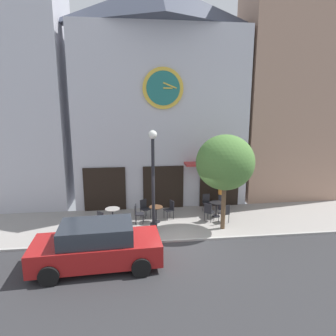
# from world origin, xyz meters

# --- Properties ---
(ground_plane) EXTENTS (27.47, 9.77, 0.13)m
(ground_plane) POSITION_xyz_m (0.00, -0.67, -0.02)
(ground_plane) COLOR gray
(clock_building) EXTENTS (9.26, 4.09, 11.64)m
(clock_building) POSITION_xyz_m (-0.31, 5.56, 6.01)
(clock_building) COLOR #B2B2BC
(clock_building) RESTS_ON ground_plane
(neighbor_building_left) EXTENTS (5.24, 4.31, 12.27)m
(neighbor_building_left) POSITION_xyz_m (-8.00, 6.36, 6.14)
(neighbor_building_left) COLOR #B2B2BC
(neighbor_building_left) RESTS_ON ground_plane
(neighbor_building_right) EXTENTS (5.72, 3.17, 13.45)m
(neighbor_building_right) POSITION_xyz_m (7.34, 5.78, 6.72)
(neighbor_building_right) COLOR #9E7A66
(neighbor_building_right) RESTS_ON ground_plane
(street_lamp) EXTENTS (0.36, 0.36, 4.45)m
(street_lamp) POSITION_xyz_m (-1.07, 1.15, 2.26)
(street_lamp) COLOR black
(street_lamp) RESTS_ON ground_plane
(street_tree) EXTENTS (2.54, 2.29, 4.24)m
(street_tree) POSITION_xyz_m (2.05, 1.09, 3.02)
(street_tree) COLOR brown
(street_tree) RESTS_ON ground_plane
(cafe_table_near_door) EXTENTS (0.68, 0.68, 0.75)m
(cafe_table_near_door) POSITION_xyz_m (-2.91, 2.20, 0.52)
(cafe_table_near_door) COLOR black
(cafe_table_near_door) RESTS_ON ground_plane
(cafe_table_center_right) EXTENTS (0.65, 0.65, 0.76)m
(cafe_table_center_right) POSITION_xyz_m (-0.88, 2.19, 0.52)
(cafe_table_center_right) COLOR black
(cafe_table_center_right) RESTS_ON ground_plane
(cafe_table_rightmost) EXTENTS (0.70, 0.70, 0.74)m
(cafe_table_rightmost) POSITION_xyz_m (2.16, 2.54, 0.53)
(cafe_table_rightmost) COLOR black
(cafe_table_rightmost) RESTS_ON ground_plane
(cafe_chair_corner) EXTENTS (0.56, 0.56, 0.90)m
(cafe_chair_corner) POSITION_xyz_m (-3.32, 1.51, 0.53)
(cafe_chair_corner) COLOR black
(cafe_chair_corner) RESTS_ON ground_plane
(cafe_chair_under_awning) EXTENTS (0.49, 0.49, 0.90)m
(cafe_chair_under_awning) POSITION_xyz_m (2.33, 1.69, 0.53)
(cafe_chair_under_awning) COLOR black
(cafe_chair_under_awning) RESTS_ON ground_plane
(cafe_chair_by_entrance) EXTENTS (0.53, 0.53, 0.90)m
(cafe_chair_by_entrance) POSITION_xyz_m (-0.15, 2.56, 0.53)
(cafe_chair_by_entrance) COLOR black
(cafe_chair_by_entrance) RESTS_ON ground_plane
(cafe_chair_left_end) EXTENTS (0.56, 0.56, 0.90)m
(cafe_chair_left_end) POSITION_xyz_m (-1.39, 2.86, 0.53)
(cafe_chair_left_end) COLOR black
(cafe_chair_left_end) RESTS_ON ground_plane
(cafe_chair_mid_row) EXTENTS (0.46, 0.46, 0.90)m
(cafe_chair_mid_row) POSITION_xyz_m (1.88, 3.37, 0.53)
(cafe_chair_mid_row) COLOR black
(cafe_chair_mid_row) RESTS_ON ground_plane
(cafe_chair_facing_wall) EXTENTS (0.57, 0.57, 0.90)m
(cafe_chair_facing_wall) POSITION_xyz_m (1.62, 1.97, 0.53)
(cafe_chair_facing_wall) COLOR black
(cafe_chair_facing_wall) RESTS_ON ground_plane
(cafe_chair_right_end) EXTENTS (0.44, 0.44, 0.90)m
(cafe_chair_right_end) POSITION_xyz_m (-1.75, 2.18, 0.53)
(cafe_chair_right_end) COLOR black
(cafe_chair_right_end) RESTS_ON ground_plane
(pedestrian_orange) EXTENTS (0.45, 0.45, 1.67)m
(pedestrian_orange) POSITION_xyz_m (2.69, 3.51, 0.86)
(pedestrian_orange) COLOR #2D2D38
(pedestrian_orange) RESTS_ON ground_plane
(parked_car_red) EXTENTS (4.39, 2.19, 1.55)m
(parked_car_red) POSITION_xyz_m (-3.19, -1.49, 0.76)
(parked_car_red) COLOR maroon
(parked_car_red) RESTS_ON ground_plane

